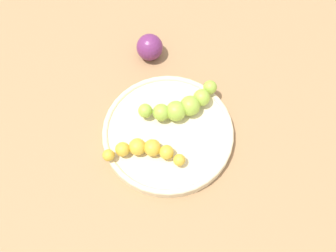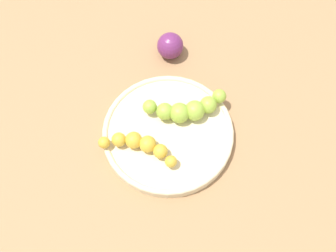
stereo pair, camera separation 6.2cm
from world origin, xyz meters
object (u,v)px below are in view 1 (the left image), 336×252
at_px(banana_green, 182,106).
at_px(banana_spotted, 145,150).
at_px(fruit_bowl, 168,132).
at_px(plum_purple, 150,47).

relative_size(banana_green, banana_spotted, 1.21).
xyz_separation_m(fruit_bowl, banana_green, (0.04, 0.03, 0.03)).
bearing_deg(plum_purple, banana_spotted, -114.59).
xyz_separation_m(banana_spotted, plum_purple, (0.09, 0.20, -0.01)).
distance_m(fruit_bowl, banana_spotted, 0.06).
xyz_separation_m(fruit_bowl, plum_purple, (0.04, 0.18, 0.01)).
xyz_separation_m(banana_green, plum_purple, (0.00, 0.15, -0.01)).
relative_size(fruit_bowl, plum_purple, 4.45).
bearing_deg(banana_spotted, plum_purple, 3.24).
bearing_deg(banana_green, plum_purple, -179.24).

